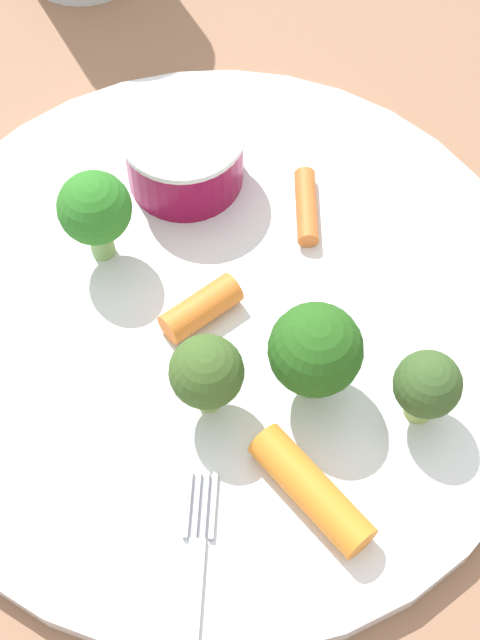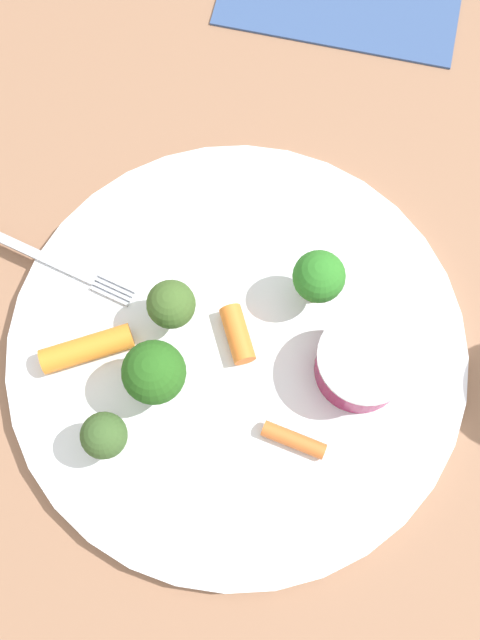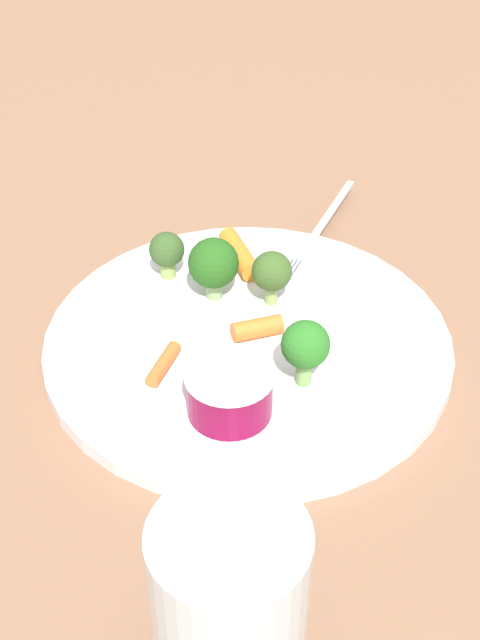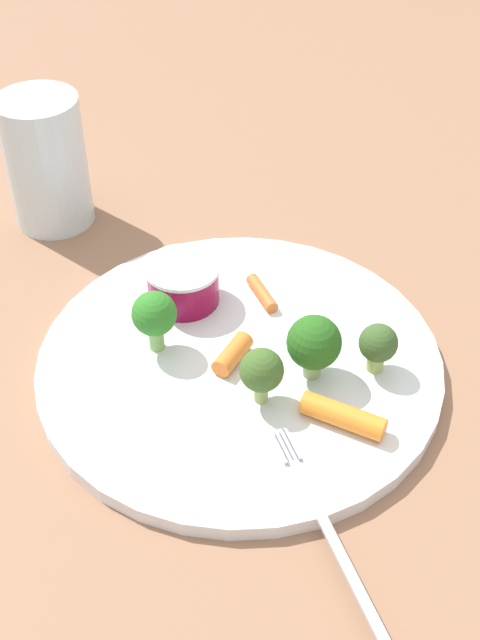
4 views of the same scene
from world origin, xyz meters
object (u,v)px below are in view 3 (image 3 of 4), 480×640
at_px(carrot_stick_1, 168,364).
at_px(drinking_glass, 237,616).
at_px(sauce_cup, 235,392).
at_px(broccoli_floret_3, 171,251).
at_px(fork, 324,228).
at_px(broccoli_floret_1, 311,346).
at_px(plate, 253,342).
at_px(carrot_stick_2, 244,254).
at_px(broccoli_floret_0, 276,272).
at_px(carrot_stick_0, 262,332).
at_px(broccoli_floret_2, 218,264).

height_order(carrot_stick_1, drinking_glass, drinking_glass).
relative_size(sauce_cup, broccoli_floret_3, 1.50).
xyz_separation_m(fork, drinking_glass, (-0.41, 0.07, 0.05)).
distance_m(sauce_cup, fork, 0.24).
height_order(broccoli_floret_1, fork, broccoli_floret_1).
distance_m(plate, broccoli_floret_3, 0.10).
bearing_deg(drinking_glass, carrot_stick_2, -0.01).
height_order(carrot_stick_2, fork, carrot_stick_2).
bearing_deg(fork, broccoli_floret_0, 157.03).
bearing_deg(plate, broccoli_floret_3, 40.56).
height_order(broccoli_floret_3, carrot_stick_2, broccoli_floret_3).
relative_size(broccoli_floret_3, carrot_stick_2, 0.67).
xyz_separation_m(broccoli_floret_0, broccoli_floret_1, (-0.09, -0.02, 0.00)).
distance_m(broccoli_floret_3, carrot_stick_0, 0.11).
relative_size(carrot_stick_0, carrot_stick_2, 0.63).
relative_size(broccoli_floret_2, carrot_stick_0, 1.37).
relative_size(carrot_stick_0, drinking_glass, 0.31).
relative_size(carrot_stick_1, fork, 0.25).
bearing_deg(broccoli_floret_2, drinking_glass, -176.45).
bearing_deg(broccoli_floret_0, plate, 156.91).
xyz_separation_m(carrot_stick_2, fork, (0.05, -0.07, -0.01)).
xyz_separation_m(broccoli_floret_3, fork, (0.07, -0.13, -0.02)).
xyz_separation_m(broccoli_floret_1, broccoli_floret_2, (0.10, 0.07, -0.00)).
bearing_deg(broccoli_floret_2, sauce_cup, -173.28).
relative_size(broccoli_floret_2, broccoli_floret_3, 1.29).
relative_size(broccoli_floret_0, drinking_glass, 0.37).
relative_size(broccoli_floret_1, drinking_glass, 0.42).
bearing_deg(broccoli_floret_1, drinking_glass, 167.73).
bearing_deg(plate, carrot_stick_1, 122.65).
height_order(broccoli_floret_2, fork, broccoli_floret_2).
distance_m(carrot_stick_0, carrot_stick_1, 0.07).
height_order(broccoli_floret_0, broccoli_floret_1, broccoli_floret_1).
xyz_separation_m(broccoli_floret_1, carrot_stick_1, (0.01, 0.10, -0.03)).
bearing_deg(plate, drinking_glass, 178.37).
bearing_deg(carrot_stick_1, broccoli_floret_0, -44.01).
distance_m(broccoli_floret_3, drinking_glass, 0.34).
distance_m(carrot_stick_0, carrot_stick_2, 0.10).
relative_size(sauce_cup, drinking_glass, 0.49).
xyz_separation_m(sauce_cup, broccoli_floret_0, (0.12, -0.03, 0.01)).
bearing_deg(fork, plate, 156.99).
bearing_deg(broccoli_floret_1, plate, 37.99).
distance_m(sauce_cup, drinking_glass, 0.19).
bearing_deg(broccoli_floret_3, broccoli_floret_0, -112.36).
height_order(carrot_stick_1, carrot_stick_2, carrot_stick_2).
xyz_separation_m(sauce_cup, broccoli_floret_2, (0.13, 0.01, 0.01)).
bearing_deg(broccoli_floret_1, carrot_stick_2, 17.59).
bearing_deg(plate, broccoli_floret_0, -23.09).
distance_m(plate, sauce_cup, 0.08).
bearing_deg(carrot_stick_2, broccoli_floret_3, 109.16).
xyz_separation_m(sauce_cup, broccoli_floret_1, (0.03, -0.05, 0.02)).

